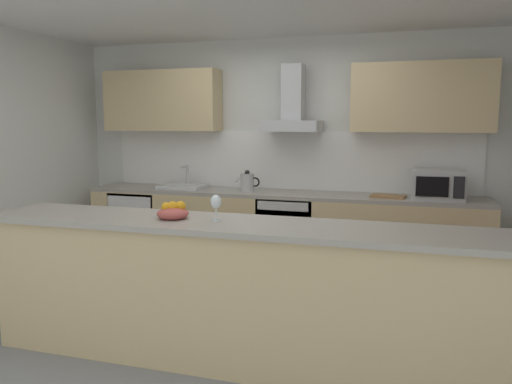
# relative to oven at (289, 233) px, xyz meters

# --- Properties ---
(ground) EXTENTS (5.97, 4.59, 0.02)m
(ground) POSITION_rel_oven_xyz_m (-0.13, -1.45, -0.47)
(ground) COLOR gray
(wall_back) EXTENTS (5.97, 0.12, 2.60)m
(wall_back) POSITION_rel_oven_xyz_m (-0.13, 0.41, 0.84)
(wall_back) COLOR silver
(wall_back) RESTS_ON ground
(backsplash_tile) EXTENTS (4.22, 0.02, 0.66)m
(backsplash_tile) POSITION_rel_oven_xyz_m (-0.13, 0.33, 0.77)
(backsplash_tile) COLOR white
(counter_back) EXTENTS (4.37, 0.60, 0.90)m
(counter_back) POSITION_rel_oven_xyz_m (-0.13, 0.03, -0.01)
(counter_back) COLOR #D1B784
(counter_back) RESTS_ON ground
(counter_island) EXTENTS (3.62, 0.64, 1.00)m
(counter_island) POSITION_rel_oven_xyz_m (0.12, -2.15, 0.04)
(counter_island) COLOR #D1B784
(counter_island) RESTS_ON ground
(upper_cabinets) EXTENTS (4.31, 0.32, 0.70)m
(upper_cabinets) POSITION_rel_oven_xyz_m (-0.13, 0.18, 1.45)
(upper_cabinets) COLOR #D1B784
(oven) EXTENTS (0.60, 0.62, 0.80)m
(oven) POSITION_rel_oven_xyz_m (0.00, 0.00, 0.00)
(oven) COLOR slate
(oven) RESTS_ON ground
(refrigerator) EXTENTS (0.58, 0.60, 0.85)m
(refrigerator) POSITION_rel_oven_xyz_m (-1.80, -0.00, -0.03)
(refrigerator) COLOR white
(refrigerator) RESTS_ON ground
(microwave) EXTENTS (0.50, 0.38, 0.30)m
(microwave) POSITION_rel_oven_xyz_m (1.52, -0.03, 0.59)
(microwave) COLOR #B7BABC
(microwave) RESTS_ON counter_back
(sink) EXTENTS (0.50, 0.40, 0.26)m
(sink) POSITION_rel_oven_xyz_m (-1.26, 0.01, 0.47)
(sink) COLOR silver
(sink) RESTS_ON counter_back
(kettle) EXTENTS (0.29, 0.15, 0.24)m
(kettle) POSITION_rel_oven_xyz_m (-0.46, -0.03, 0.55)
(kettle) COLOR #B7BABC
(kettle) RESTS_ON counter_back
(range_hood) EXTENTS (0.62, 0.45, 0.72)m
(range_hood) POSITION_rel_oven_xyz_m (0.00, 0.13, 1.33)
(range_hood) COLOR #B7BABC
(wine_glass) EXTENTS (0.08, 0.08, 0.18)m
(wine_glass) POSITION_rel_oven_xyz_m (-0.01, -2.13, 0.66)
(wine_glass) COLOR silver
(wine_glass) RESTS_ON counter_island
(fruit_bowl) EXTENTS (0.22, 0.22, 0.13)m
(fruit_bowl) POSITION_rel_oven_xyz_m (-0.33, -2.15, 0.58)
(fruit_bowl) COLOR #B24C47
(fruit_bowl) RESTS_ON counter_island
(chopping_board) EXTENTS (0.37, 0.27, 0.02)m
(chopping_board) POSITION_rel_oven_xyz_m (1.04, -0.02, 0.45)
(chopping_board) COLOR #9E7247
(chopping_board) RESTS_ON counter_back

